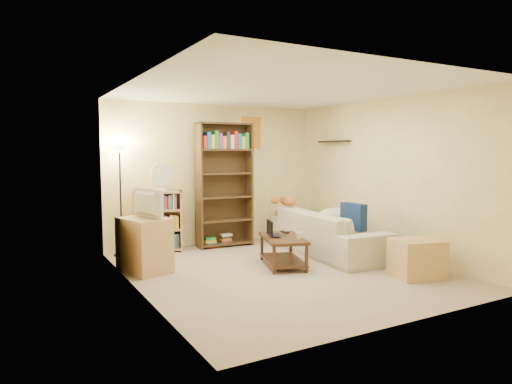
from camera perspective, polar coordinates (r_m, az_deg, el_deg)
room at (r=6.28m, az=3.34°, el=4.69°), size 4.50×4.54×2.52m
sofa at (r=7.58m, az=9.01°, el=-4.99°), size 2.55×1.33×0.70m
navy_pillow at (r=7.17m, az=12.07°, el=-3.03°), size 0.15×0.46×0.41m
cream_blanket at (r=7.68m, az=9.88°, el=-2.98°), size 0.64×0.46×0.28m
tabby_cat at (r=8.14m, az=3.68°, el=-1.09°), size 0.55×0.23×0.19m
coffee_table at (r=6.69m, az=3.39°, el=-6.88°), size 0.82×1.09×0.43m
laptop at (r=6.69m, az=2.90°, el=-5.45°), size 0.48×0.46×0.03m
laptop_screen at (r=6.64m, az=1.72°, el=-4.50°), size 0.11×0.31×0.22m
mug at (r=6.49m, az=5.42°, el=-5.46°), size 0.18×0.18×0.10m
tv_remote at (r=6.99m, az=3.62°, el=-5.01°), size 0.06×0.17×0.02m
tv_stand at (r=6.51m, az=-13.77°, el=-6.47°), size 0.68×0.82×0.76m
television at (r=6.42m, az=-13.88°, el=-1.41°), size 0.74×0.46×0.40m
tall_bookshelf at (r=7.99m, az=-3.95°, el=1.30°), size 0.99×0.38×2.16m
short_bookshelf at (r=7.76m, az=-12.17°, el=-3.62°), size 0.84×0.51×1.01m
desk_fan at (r=7.66m, az=-11.77°, el=1.84°), size 0.36×0.20×0.46m
floor_lamp at (r=7.53m, az=-16.66°, el=2.99°), size 0.30×0.30×1.78m
side_table at (r=8.78m, az=4.50°, el=-4.09°), size 0.56×0.56×0.54m
end_cabinet at (r=6.46m, az=19.46°, el=-7.82°), size 0.71×0.64×0.51m
book_stacks at (r=8.11m, az=-4.65°, el=-6.09°), size 0.52×0.20×0.21m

